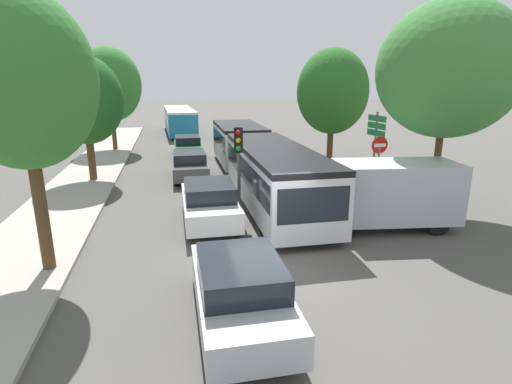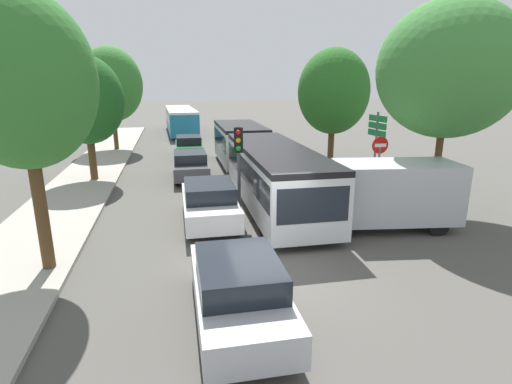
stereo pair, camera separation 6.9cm
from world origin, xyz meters
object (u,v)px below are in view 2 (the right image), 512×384
queued_car_green (189,146)px  tree_left_mid (88,102)px  traffic_light (239,152)px  no_entry_sign (379,160)px  tree_left_near (22,81)px  tree_right_mid (334,94)px  queued_car_silver (238,290)px  direction_sign_post (377,134)px  tree_left_far (111,85)px  tree_right_near (451,73)px  queued_car_white (209,202)px  white_van (388,193)px  city_bus_rear (181,119)px  articulated_bus (257,157)px  queued_car_graphite (190,165)px

queued_car_green → tree_left_mid: tree_left_mid is taller
traffic_light → no_entry_sign: bearing=107.2°
no_entry_sign → tree_left_near: bearing=-71.5°
traffic_light → tree_right_mid: bearing=151.0°
tree_left_mid → queued_car_silver: bearing=-69.7°
direction_sign_post → tree_left_mid: tree_left_mid is taller
queued_car_green → no_entry_sign: size_ratio=1.46×
tree_left_far → tree_right_near: size_ratio=0.94×
queued_car_white → white_van: 6.28m
traffic_light → queued_car_white: bearing=-70.0°
city_bus_rear → white_van: (6.24, -28.19, -0.16)m
traffic_light → tree_right_mid: 11.39m
traffic_light → queued_car_green: bearing=-164.1°
city_bus_rear → tree_left_near: bearing=169.5°
articulated_bus → queued_car_green: size_ratio=4.04×
articulated_bus → traffic_light: bearing=-19.1°
tree_left_far → queued_car_silver: bearing=-77.4°
no_entry_sign → direction_sign_post: 2.87m
city_bus_rear → tree_right_near: 28.87m
tree_right_mid → queued_car_graphite: bearing=-167.9°
city_bus_rear → queued_car_graphite: size_ratio=2.73×
queued_car_white → queued_car_graphite: (-0.33, 7.01, -0.04)m
queued_car_green → white_van: (6.10, -15.19, 0.52)m
traffic_light → queued_car_graphite: bearing=-157.4°
tree_right_near → tree_left_near: bearing=-170.5°
queued_car_silver → tree_left_near: bearing=54.6°
queued_car_green → tree_left_mid: size_ratio=0.66×
no_entry_sign → tree_left_near: 12.64m
no_entry_sign → city_bus_rear: bearing=-164.1°
tree_left_near → queued_car_white: bearing=33.3°
city_bus_rear → tree_right_mid: (8.54, -17.55, 2.85)m
queued_car_silver → white_van: (6.00, 4.57, 0.50)m
traffic_light → tree_right_near: 8.04m
white_van → no_entry_sign: size_ratio=1.85×
queued_car_silver → traffic_light: bearing=-9.2°
traffic_light → tree_left_mid: bearing=-128.6°
direction_sign_post → tree_left_far: size_ratio=0.49×
queued_car_white → direction_sign_post: (8.21, 3.38, 1.81)m
articulated_bus → traffic_light: size_ratio=4.88×
articulated_bus → city_bus_rear: articulated_bus is taller
queued_car_graphite → queued_car_white: bearing=-176.9°
queued_car_graphite → traffic_light: traffic_light is taller
tree_left_near → tree_right_near: size_ratio=0.91×
queued_car_graphite → tree_left_near: (-4.28, -10.03, 4.23)m
no_entry_sign → tree_left_near: (-11.63, -3.88, 3.08)m
white_van → tree_left_mid: (-11.10, 9.20, 2.72)m
tree_left_near → city_bus_rear: bearing=81.6°
direction_sign_post → tree_left_far: tree_left_far is taller
white_van → tree_left_near: bearing=14.6°
queued_car_green → tree_left_near: 17.56m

